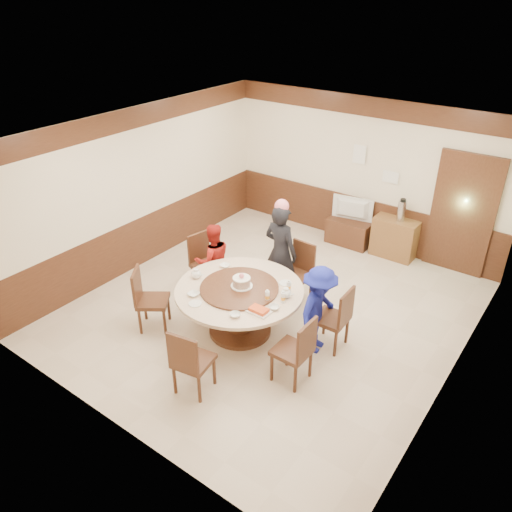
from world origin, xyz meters
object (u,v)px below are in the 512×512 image
Objects in this scene: side_cabinet at (394,238)px; banquet_table at (240,301)px; television at (352,210)px; person_standing at (281,252)px; shrimp_platter at (259,310)px; person_red at (213,260)px; birthday_cake at (242,282)px; person_blue at (319,310)px; tv_stand at (349,232)px; thermos at (402,211)px.

banquet_table is at bearing -104.41° from side_cabinet.
side_cabinet is at bearing 171.78° from television.
person_standing is 5.40× the size of shrimp_platter.
person_red is 1.77m from shrimp_platter.
birthday_cake reaches higher than banquet_table.
television is at bearing -165.35° from person_red.
person_blue is 4.36× the size of shrimp_platter.
person_red is 3.11m from tv_stand.
banquet_table is at bearing 92.99° from person_red.
tv_stand is at bearing 90.14° from birthday_cake.
banquet_table is 1.46× the size of person_red.
person_red is at bearing 35.86° from person_standing.
birthday_cake is at bearing 94.99° from person_red.
side_cabinet is (0.90, 0.03, -0.35)m from television.
side_cabinet is at bearing 180.00° from thermos.
birthday_cake is at bearing 148.24° from shrimp_platter.
person_red is at bearing 149.80° from banquet_table.
person_red reaches higher than side_cabinet.
tv_stand is (-0.01, 3.46, -0.60)m from birthday_cake.
person_standing reaches higher than person_blue.
thermos reaches higher than side_cabinet.
television is (0.00, 0.00, 0.48)m from tv_stand.
banquet_table is 3.50m from tv_stand.
thermos is (0.96, 0.03, 0.21)m from television.
banquet_table reaches higher than side_cabinet.
person_blue reaches higher than thermos.
person_standing is 1.11m from birthday_cake.
television is (-0.55, 3.79, -0.05)m from shrimp_platter.
thermos is (0.95, 3.49, 0.09)m from birthday_cake.
television is at bearing 0.00° from tv_stand.
tv_stand is (0.07, 2.35, -0.56)m from person_standing.
thermos is at bearing 74.74° from banquet_table.
birthday_cake reaches higher than shrimp_platter.
person_blue reaches higher than shrimp_platter.
television is 0.97m from side_cabinet.
banquet_table is 0.68m from shrimp_platter.
shrimp_platter is at bearing -95.22° from side_cabinet.
banquet_table is 1.13m from person_red.
thermos is (0.40, 3.82, 0.16)m from shrimp_platter.
person_red reaches higher than birthday_cake.
person_standing is 1.90× the size of tv_stand.
birthday_cake is 0.39× the size of television.
birthday_cake is 0.64m from shrimp_platter.
thermos is (0.06, 0.00, 0.56)m from side_cabinet.
person_red reaches higher than tv_stand.
person_standing is at bearing 113.26° from shrimp_platter.
person_red is at bearing 151.80° from birthday_cake.
person_standing is at bearing -113.32° from thermos.
tv_stand is at bearing -178.09° from side_cabinet.
banquet_table is at bearing 96.74° from person_standing.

